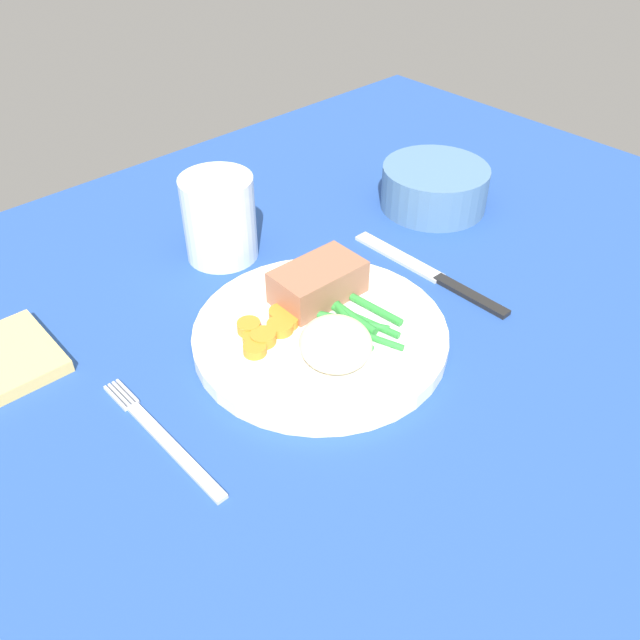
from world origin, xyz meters
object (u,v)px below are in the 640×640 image
(dinner_plate, at_px, (320,335))
(water_glass, at_px, (220,224))
(meat_portion, at_px, (318,282))
(salad_bowl, at_px, (435,185))
(fork, at_px, (163,437))
(knife, at_px, (432,275))

(dinner_plate, xyz_separation_m, water_glass, (0.02, 0.18, 0.03))
(water_glass, bearing_deg, meat_portion, -85.66)
(water_glass, relative_size, salad_bowl, 0.73)
(fork, relative_size, salad_bowl, 1.27)
(meat_portion, relative_size, salad_bowl, 0.69)
(fork, bearing_deg, knife, 3.07)
(dinner_plate, distance_m, salad_bowl, 0.30)
(salad_bowl, bearing_deg, dinner_plate, -161.27)
(salad_bowl, bearing_deg, meat_portion, -167.02)
(meat_portion, distance_m, salad_bowl, 0.25)
(knife, bearing_deg, fork, 177.08)
(dinner_plate, bearing_deg, fork, -179.17)
(fork, bearing_deg, dinner_plate, 3.95)
(dinner_plate, bearing_deg, salad_bowl, 18.73)
(fork, bearing_deg, water_glass, 46.43)
(knife, bearing_deg, salad_bowl, 36.61)
(dinner_plate, relative_size, meat_portion, 2.69)
(dinner_plate, height_order, water_glass, water_glass)
(meat_portion, xyz_separation_m, salad_bowl, (0.25, 0.06, -0.00))
(knife, bearing_deg, water_glass, 123.99)
(dinner_plate, bearing_deg, meat_portion, 49.40)
(dinner_plate, relative_size, knife, 1.17)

